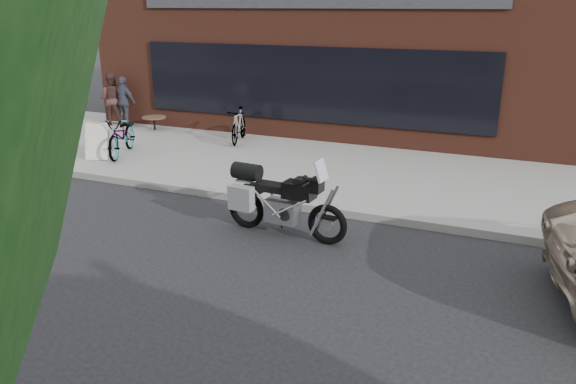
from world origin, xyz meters
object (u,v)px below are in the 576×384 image
object	(u,v)px
sandwich_sign	(98,141)
cafe_table	(154,118)
cafe_patron_right	(124,101)
bicycle_front	(122,136)
cafe_patron_left	(112,99)
motorcycle	(277,200)
bicycle_rear	(239,125)

from	to	relation	value
sandwich_sign	cafe_table	size ratio (longest dim) A/B	1.24
cafe_table	cafe_patron_right	world-z (taller)	cafe_patron_right
sandwich_sign	cafe_table	world-z (taller)	sandwich_sign
bicycle_front	cafe_patron_left	distance (m)	4.03
motorcycle	bicycle_rear	xyz separation A→B (m)	(-3.49, 5.21, 0.00)
bicycle_rear	cafe_patron_left	world-z (taller)	cafe_patron_left
cafe_patron_right	motorcycle	bearing A→B (deg)	151.06
bicycle_front	cafe_patron_left	xyz separation A→B (m)	(-2.73, 2.95, 0.32)
bicycle_rear	cafe_table	world-z (taller)	bicycle_rear
motorcycle	sandwich_sign	world-z (taller)	motorcycle
cafe_table	sandwich_sign	bearing A→B (deg)	-77.69
motorcycle	cafe_patron_left	size ratio (longest dim) A/B	1.39
bicycle_rear	cafe_patron_right	bearing A→B (deg)	157.74
sandwich_sign	cafe_patron_right	world-z (taller)	cafe_patron_right
motorcycle	cafe_table	distance (m)	8.63
motorcycle	bicycle_front	xyz separation A→B (m)	(-5.52, 2.83, 0.03)
cafe_patron_left	cafe_patron_right	bearing A→B (deg)	160.00
cafe_patron_right	bicycle_front	bearing A→B (deg)	135.03
bicycle_rear	sandwich_sign	world-z (taller)	bicycle_rear
bicycle_rear	cafe_patron_left	bearing A→B (deg)	158.50
bicycle_rear	cafe_patron_left	distance (m)	4.81
sandwich_sign	bicycle_front	bearing A→B (deg)	34.73
motorcycle	cafe_patron_right	size ratio (longest dim) A/B	1.48
motorcycle	bicycle_rear	world-z (taller)	motorcycle
motorcycle	bicycle_front	distance (m)	6.20
sandwich_sign	cafe_table	distance (m)	3.30
bicycle_rear	bicycle_front	bearing A→B (deg)	-145.12
bicycle_front	bicycle_rear	world-z (taller)	bicycle_front
bicycle_front	sandwich_sign	world-z (taller)	bicycle_front
sandwich_sign	cafe_patron_left	distance (m)	4.18
cafe_table	cafe_patron_right	size ratio (longest dim) A/B	0.46
motorcycle	sandwich_sign	xyz separation A→B (m)	(-5.86, 2.37, -0.03)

